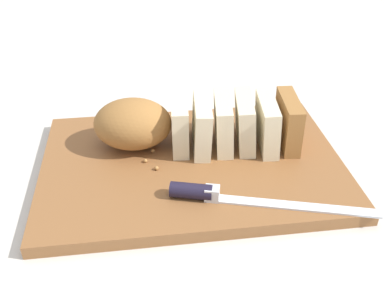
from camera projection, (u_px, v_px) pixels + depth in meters
name	position (u px, v px, depth m)	size (l,w,h in m)	color
ground_plane	(192.00, 170.00, 0.71)	(3.00, 3.00, 0.00)	beige
cutting_board	(192.00, 165.00, 0.71)	(0.46, 0.32, 0.02)	brown
bread_loaf	(188.00, 123.00, 0.72)	(0.33, 0.12, 0.08)	#996633
bread_knife	(218.00, 195.00, 0.62)	(0.28, 0.08, 0.02)	silver
crumb_near_knife	(145.00, 160.00, 0.70)	(0.01, 0.01, 0.01)	#A8753D
crumb_near_loaf	(157.00, 168.00, 0.68)	(0.01, 0.01, 0.01)	#A8753D
crumb_stray_left	(153.00, 151.00, 0.72)	(0.01, 0.01, 0.01)	#A8753D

